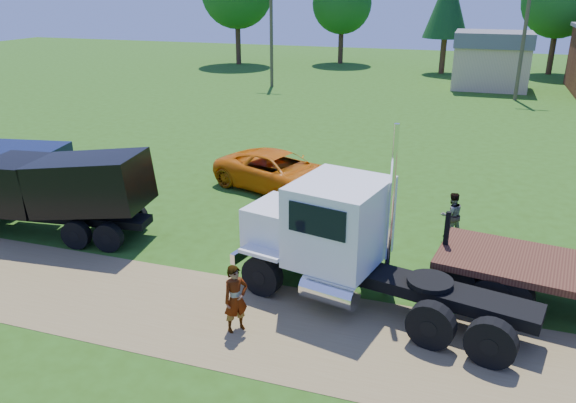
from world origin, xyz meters
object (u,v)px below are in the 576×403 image
(white_semi_tractor, at_px, (341,240))
(spectator_a, at_px, (236,299))
(black_dump_truck, at_px, (57,189))
(orange_pickup, at_px, (280,172))

(white_semi_tractor, xyz_separation_m, spectator_a, (-2.06, -2.59, -0.79))
(black_dump_truck, relative_size, orange_pickup, 1.23)
(white_semi_tractor, bearing_deg, spectator_a, -115.97)
(orange_pickup, relative_size, spectator_a, 3.24)
(white_semi_tractor, distance_m, orange_pickup, 9.00)
(orange_pickup, bearing_deg, spectator_a, -148.20)
(black_dump_truck, relative_size, spectator_a, 4.00)
(white_semi_tractor, bearing_deg, orange_pickup, 132.57)
(orange_pickup, height_order, spectator_a, spectator_a)
(black_dump_truck, height_order, spectator_a, black_dump_truck)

